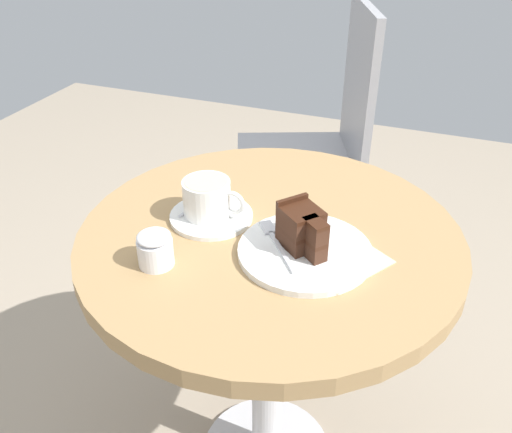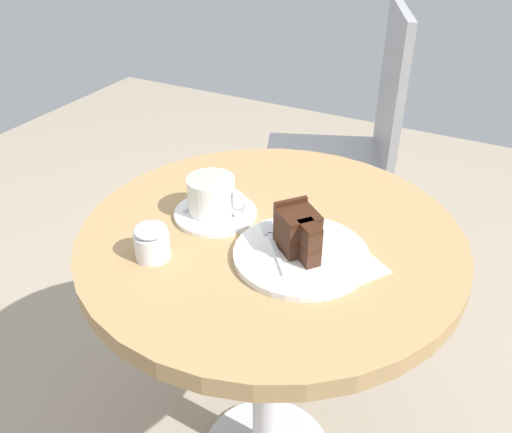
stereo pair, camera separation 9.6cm
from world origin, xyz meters
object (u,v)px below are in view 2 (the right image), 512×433
cake_plate (301,255)px  cafe_chair (356,137)px  coffee_cup (213,194)px  saucer (216,213)px  cake_slice (299,232)px  sugar_pot (152,242)px  fork (272,241)px  napkin (331,264)px  teaspoon (209,198)px

cake_plate → cafe_chair: bearing=101.3°
coffee_cup → cake_plate: coffee_cup is taller
cake_plate → cafe_chair: cafe_chair is taller
saucer → cake_slice: (0.19, -0.04, 0.04)m
sugar_pot → fork: bearing=35.2°
coffee_cup → sugar_pot: size_ratio=1.90×
cake_plate → cafe_chair: 0.84m
saucer → napkin: (0.25, -0.04, -0.00)m
cafe_chair → teaspoon: bearing=-27.5°
fork → saucer: bearing=34.5°
coffee_cup → cake_slice: cake_slice is taller
napkin → cafe_chair: size_ratio=0.21×
fork → sugar_pot: bearing=87.3°
fork → cafe_chair: bearing=-30.5°
coffee_cup → cafe_chair: bearing=86.8°
teaspoon → cafe_chair: (0.07, 0.73, -0.14)m
napkin → cake_plate: bearing=-175.4°
cake_plate → coffee_cup: bearing=166.3°
coffee_cup → cake_slice: bearing=-12.8°
cake_slice → cafe_chair: 0.84m
sugar_pot → saucer: bearing=80.9°
cafe_chair → fork: bearing=-14.5°
coffee_cup → cake_plate: (0.20, -0.05, -0.04)m
fork → napkin: (0.11, 0.00, -0.01)m
saucer → coffee_cup: 0.04m
fork → sugar_pot: 0.21m
saucer → cake_slice: cake_slice is taller
cafe_chair → sugar_pot: bearing=-25.8°
cake_slice → cake_plate: bearing=-32.6°
coffee_cup → cafe_chair: cafe_chair is taller
coffee_cup → sugar_pot: bearing=-97.1°
napkin → cafe_chair: 0.84m
coffee_cup → cake_plate: bearing=-13.7°
cake_slice → napkin: (0.06, -0.00, -0.05)m
saucer → cafe_chair: cafe_chair is taller
teaspoon → napkin: 0.30m
teaspoon → cafe_chair: bearing=7.6°
teaspoon → fork: fork is taller
cake_slice → fork: (-0.05, -0.00, -0.03)m
cake_slice → coffee_cup: bearing=167.2°
cake_plate → cafe_chair: (-0.16, 0.81, -0.14)m
saucer → cake_slice: bearing=-13.0°
napkin → cake_slice: bearing=179.2°
saucer → coffee_cup: size_ratio=1.30×
coffee_cup → napkin: bearing=-10.1°
cake_slice → sugar_pot: 0.25m
coffee_cup → teaspoon: coffee_cup is taller
cake_slice → cafe_chair: bearing=100.9°
fork → napkin: fork is taller
saucer → cafe_chair: size_ratio=0.17×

